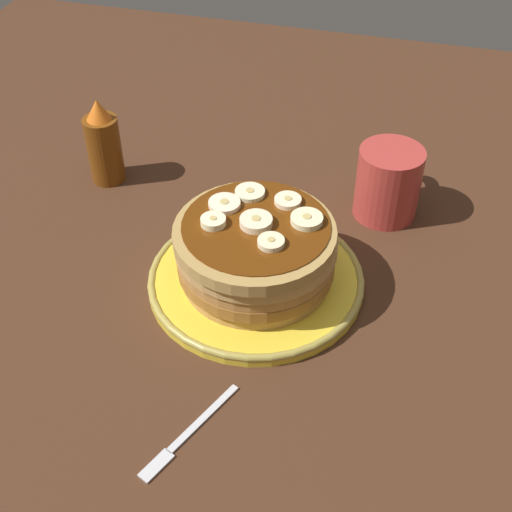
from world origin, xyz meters
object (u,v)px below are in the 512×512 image
banana_slice_0 (254,222)px  banana_slice_5 (271,243)px  banana_slice_2 (250,193)px  coffee_mug (389,180)px  plate (256,279)px  banana_slice_6 (213,222)px  banana_slice_3 (307,220)px  syrup_bottle (104,145)px  pancake_stack (253,251)px  banana_slice_4 (288,201)px  banana_slice_1 (224,204)px  fork (186,436)px

banana_slice_0 → banana_slice_5: (-2.59, -2.52, -0.10)cm
banana_slice_2 → banana_slice_5: banana_slice_5 is taller
banana_slice_5 → coffee_mug: 23.17cm
plate → banana_slice_6: 9.50cm
banana_slice_3 → syrup_bottle: bearing=66.5°
pancake_stack → banana_slice_3: banana_slice_3 is taller
banana_slice_3 → banana_slice_6: same height
plate → pancake_stack: bearing=117.5°
plate → banana_slice_6: bearing=104.0°
banana_slice_3 → banana_slice_4: bearing=44.2°
banana_slice_2 → banana_slice_6: (-6.15, 2.34, 0.14)cm
banana_slice_1 → syrup_bottle: syrup_bottle is taller
banana_slice_0 → banana_slice_6: size_ratio=1.29×
pancake_stack → syrup_bottle: bearing=58.5°
banana_slice_1 → pancake_stack: bearing=-121.9°
plate → banana_slice_5: banana_slice_5 is taller
banana_slice_2 → banana_slice_5: (-7.75, -4.40, 0.05)cm
banana_slice_4 → fork: 27.75cm
banana_slice_6 → fork: banana_slice_6 is taller
banana_slice_3 → syrup_bottle: 33.03cm
banana_slice_3 → pancake_stack: bearing=110.4°
pancake_stack → syrup_bottle: size_ratio=1.54×
syrup_bottle → banana_slice_1: bearing=-121.4°
banana_slice_4 → coffee_mug: bearing=-37.7°
plate → banana_slice_0: bearing=121.3°
banana_slice_3 → banana_slice_1: bearing=87.3°
banana_slice_4 → banana_slice_3: bearing=-135.8°
coffee_mug → fork: bearing=161.1°
pancake_stack → banana_slice_0: size_ratio=5.26×
plate → banana_slice_3: size_ratio=7.04×
banana_slice_2 → plate: bearing=-157.7°
pancake_stack → banana_slice_1: bearing=58.1°
banana_slice_0 → coffee_mug: size_ratio=0.30×
plate → syrup_bottle: 29.48cm
fork → syrup_bottle: bearing=33.4°
banana_slice_5 → banana_slice_0: bearing=44.3°
banana_slice_3 → plate: bearing=109.9°
plate → banana_slice_5: (-2.70, -2.33, 8.25)cm
pancake_stack → banana_slice_3: size_ratio=5.30×
banana_slice_5 → syrup_bottle: size_ratio=0.24×
banana_slice_0 → banana_slice_4: bearing=-28.6°
banana_slice_5 → fork: banana_slice_5 is taller
banana_slice_5 → coffee_mug: (20.38, -10.13, -4.30)cm
banana_slice_4 → fork: bearing=172.8°
plate → banana_slice_3: bearing=-70.1°
plate → banana_slice_1: (2.30, 4.22, 8.21)cm
pancake_stack → banana_slice_1: banana_slice_1 is taller
banana_slice_0 → fork: (-21.35, 0.72, -8.93)cm
banana_slice_5 → coffee_mug: banana_slice_5 is taller
coffee_mug → fork: 41.62cm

